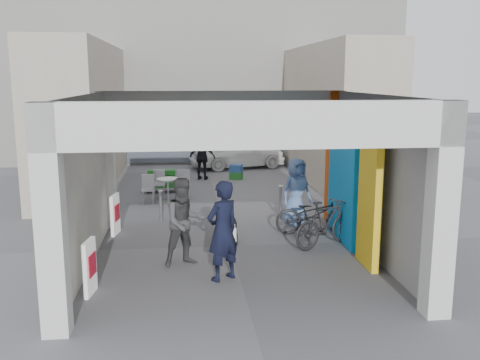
{
  "coord_description": "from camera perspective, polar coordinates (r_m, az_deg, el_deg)",
  "views": [
    {
      "loc": [
        -1.06,
        -11.82,
        3.83
      ],
      "look_at": [
        0.34,
        1.0,
        1.36
      ],
      "focal_mm": 40.0,
      "sensor_mm": 36.0,
      "label": 1
    }
  ],
  "objects": [
    {
      "name": "bollard_center",
      "position": [
        14.69,
        -1.51,
        -2.63
      ],
      "size": [
        0.09,
        0.09,
        0.82
      ],
      "primitive_type": "cylinder",
      "color": "#92949A",
      "rests_on": "ground"
    },
    {
      "name": "produce_stand",
      "position": [
        18.35,
        -8.35,
        -0.38
      ],
      "size": [
        1.12,
        0.61,
        0.74
      ],
      "rotation": [
        0.0,
        0.0,
        0.33
      ],
      "color": "black",
      "rests_on": "ground"
    },
    {
      "name": "man_crates",
      "position": [
        20.36,
        -4.03,
        2.42
      ],
      "size": [
        1.08,
        0.71,
        1.71
      ],
      "primitive_type": "imported",
      "rotation": [
        0.0,
        0.0,
        2.82
      ],
      "color": "black",
      "rests_on": "ground"
    },
    {
      "name": "white_van",
      "position": [
        23.03,
        -0.25,
        3.03
      ],
      "size": [
        4.33,
        2.49,
        1.39
      ],
      "primitive_type": "imported",
      "rotation": [
        0.0,
        0.0,
        1.79
      ],
      "color": "white",
      "rests_on": "ground"
    },
    {
      "name": "plaza_bldg_right",
      "position": [
        20.14,
        9.9,
        6.91
      ],
      "size": [
        2.0,
        9.0,
        5.0
      ],
      "primitive_type": "cube",
      "color": "#A89F8B",
      "rests_on": "ground"
    },
    {
      "name": "bollard_right",
      "position": [
        14.8,
        4.35,
        -2.37
      ],
      "size": [
        0.09,
        0.09,
        0.91
      ],
      "primitive_type": "cylinder",
      "color": "#92949A",
      "rests_on": "ground"
    },
    {
      "name": "man_back_turned",
      "position": [
        11.07,
        -5.93,
        -4.47
      ],
      "size": [
        1.07,
        0.94,
        1.84
      ],
      "primitive_type": "imported",
      "rotation": [
        0.0,
        0.0,
        0.32
      ],
      "color": "#3E3E40",
      "rests_on": "ground"
    },
    {
      "name": "ground",
      "position": [
        12.47,
        -1.05,
        -7.05
      ],
      "size": [
        90.0,
        90.0,
        0.0
      ],
      "primitive_type": "plane",
      "color": "#59585D",
      "rests_on": "ground"
    },
    {
      "name": "bicycle_rear",
      "position": [
        12.45,
        9.15,
        -4.58
      ],
      "size": [
        1.85,
        1.35,
        1.1
      ],
      "primitive_type": "imported",
      "rotation": [
        0.0,
        0.0,
        2.08
      ],
      "color": "black",
      "rests_on": "ground"
    },
    {
      "name": "border_collie",
      "position": [
        12.51,
        -0.82,
        -5.73
      ],
      "size": [
        0.24,
        0.48,
        0.66
      ],
      "rotation": [
        0.0,
        0.0,
        -0.05
      ],
      "color": "black",
      "rests_on": "ground"
    },
    {
      "name": "crate_stack",
      "position": [
        20.48,
        -0.42,
        0.87
      ],
      "size": [
        0.55,
        0.49,
        0.56
      ],
      "rotation": [
        0.0,
        0.0,
        -0.39
      ],
      "color": "#1B5D1A",
      "rests_on": "ground"
    },
    {
      "name": "arcade_canopy",
      "position": [
        11.22,
        2.04,
        3.01
      ],
      "size": [
        6.4,
        6.45,
        6.4
      ],
      "color": "beige",
      "rests_on": "ground"
    },
    {
      "name": "man_elderly",
      "position": [
        14.21,
        6.03,
        -1.18
      ],
      "size": [
        1.01,
        0.85,
        1.77
      ],
      "primitive_type": "imported",
      "rotation": [
        0.0,
        0.0,
        0.39
      ],
      "color": "#6080BB",
      "rests_on": "ground"
    },
    {
      "name": "far_building",
      "position": [
        25.83,
        -3.93,
        11.19
      ],
      "size": [
        18.0,
        4.08,
        8.0
      ],
      "color": "silver",
      "rests_on": "ground"
    },
    {
      "name": "bollard_left",
      "position": [
        14.56,
        -8.44,
        -2.8
      ],
      "size": [
        0.09,
        0.09,
        0.85
      ],
      "primitive_type": "cylinder",
      "color": "#92949A",
      "rests_on": "ground"
    },
    {
      "name": "man_with_dog",
      "position": [
        10.19,
        -1.86,
        -5.44
      ],
      "size": [
        0.85,
        0.79,
        1.95
      ],
      "primitive_type": "imported",
      "rotation": [
        0.0,
        0.0,
        3.75
      ],
      "color": "black",
      "rests_on": "ground"
    },
    {
      "name": "plaza_bldg_left",
      "position": [
        19.67,
        -16.38,
        6.54
      ],
      "size": [
        2.0,
        9.0,
        5.0
      ],
      "primitive_type": "cube",
      "color": "#A89F8B",
      "rests_on": "ground"
    },
    {
      "name": "advert_board_far",
      "position": [
        13.62,
        -13.16,
        -3.57
      ],
      "size": [
        0.18,
        0.56,
        1.0
      ],
      "rotation": [
        0.0,
        0.0,
        -0.17
      ],
      "color": "white",
      "rests_on": "ground"
    },
    {
      "name": "cafe_set",
      "position": [
        17.12,
        -8.05,
        -1.09
      ],
      "size": [
        1.49,
        1.2,
        0.9
      ],
      "rotation": [
        0.0,
        0.0,
        -0.27
      ],
      "color": "#ACACB1",
      "rests_on": "ground"
    },
    {
      "name": "advert_board_near",
      "position": [
        10.03,
        -15.72,
        -8.93
      ],
      "size": [
        0.17,
        0.56,
        1.0
      ],
      "rotation": [
        0.0,
        0.0,
        -0.15
      ],
      "color": "white",
      "rests_on": "ground"
    },
    {
      "name": "bicycle_front",
      "position": [
        13.43,
        7.85,
        -3.62
      ],
      "size": [
        1.92,
        0.71,
        1.0
      ],
      "primitive_type": "imported",
      "rotation": [
        0.0,
        0.0,
        1.54
      ],
      "color": "black",
      "rests_on": "ground"
    }
  ]
}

